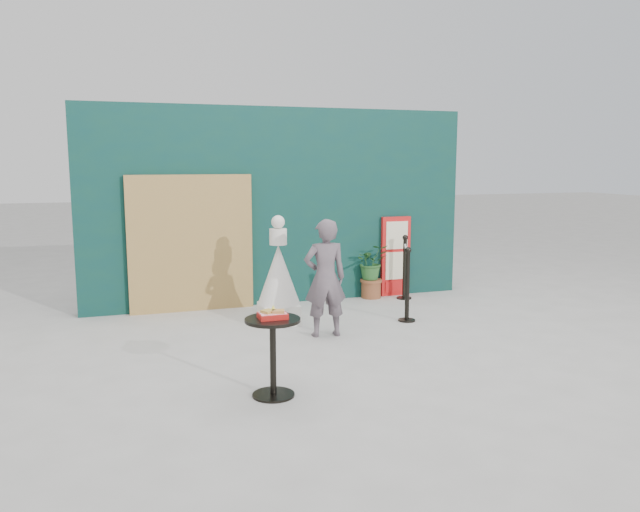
{
  "coord_description": "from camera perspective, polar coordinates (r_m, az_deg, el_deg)",
  "views": [
    {
      "loc": [
        -2.49,
        -6.2,
        2.19
      ],
      "look_at": [
        0.0,
        1.2,
        1.0
      ],
      "focal_mm": 35.0,
      "sensor_mm": 36.0,
      "label": 1
    }
  ],
  "objects": [
    {
      "name": "ground",
      "position": [
        7.03,
        3.17,
        -9.49
      ],
      "size": [
        60.0,
        60.0,
        0.0
      ],
      "primitive_type": "plane",
      "color": "#ADAAA5",
      "rests_on": "ground"
    },
    {
      "name": "back_wall",
      "position": [
        9.7,
        -3.69,
        4.57
      ],
      "size": [
        6.0,
        0.3,
        3.0
      ],
      "primitive_type": "cube",
      "color": "#0B3232",
      "rests_on": "ground"
    },
    {
      "name": "bamboo_fence",
      "position": [
        9.28,
        -11.71,
        1.12
      ],
      "size": [
        1.8,
        0.08,
        2.0
      ],
      "primitive_type": "cube",
      "color": "tan",
      "rests_on": "ground"
    },
    {
      "name": "woman",
      "position": [
        7.8,
        0.47,
        -2.03
      ],
      "size": [
        0.56,
        0.39,
        1.49
      ],
      "primitive_type": "imported",
      "rotation": [
        0.0,
        0.0,
        3.07
      ],
      "color": "#605259",
      "rests_on": "ground"
    },
    {
      "name": "menu_board",
      "position": [
        10.27,
        6.94,
        -0.03
      ],
      "size": [
        0.5,
        0.07,
        1.3
      ],
      "color": "red",
      "rests_on": "ground"
    },
    {
      "name": "statue",
      "position": [
        8.45,
        -3.81,
        -2.18
      ],
      "size": [
        0.58,
        0.58,
        1.48
      ],
      "color": "white",
      "rests_on": "ground"
    },
    {
      "name": "cafe_table",
      "position": [
        5.88,
        -4.33,
        -8.09
      ],
      "size": [
        0.52,
        0.52,
        0.75
      ],
      "color": "black",
      "rests_on": "ground"
    },
    {
      "name": "food_basket",
      "position": [
        5.8,
        -4.35,
        -5.34
      ],
      "size": [
        0.26,
        0.19,
        0.11
      ],
      "color": "red",
      "rests_on": "cafe_table"
    },
    {
      "name": "planter",
      "position": [
        10.05,
        4.71,
        -0.99
      ],
      "size": [
        0.52,
        0.45,
        0.88
      ],
      "color": "brown",
      "rests_on": "ground"
    },
    {
      "name": "stanchion_barrier",
      "position": [
        9.35,
        7.86,
        -1.86
      ],
      "size": [
        0.84,
        1.54,
        1.03
      ],
      "color": "black",
      "rests_on": "ground"
    }
  ]
}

